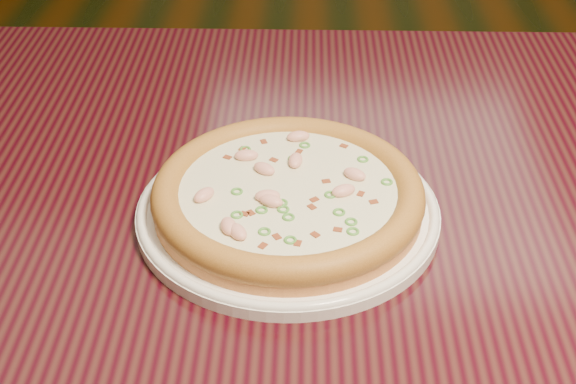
{
  "coord_description": "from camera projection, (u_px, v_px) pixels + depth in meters",
  "views": [
    {
      "loc": [
        -0.38,
        -1.36,
        1.22
      ],
      "look_at": [
        -0.39,
        -0.74,
        0.78
      ],
      "focal_mm": 50.0,
      "sensor_mm": 36.0,
      "label": 1
    }
  ],
  "objects": [
    {
      "name": "pizza",
      "position": [
        288.0,
        194.0,
        0.77
      ],
      "size": [
        0.26,
        0.26,
        0.03
      ],
      "color": "#CD864B",
      "rests_on": "plate"
    },
    {
      "name": "hero_table",
      "position": [
        398.0,
        263.0,
        0.88
      ],
      "size": [
        1.2,
        0.8,
        0.75
      ],
      "color": "black",
      "rests_on": "ground"
    },
    {
      "name": "ground",
      "position": [
        471.0,
        290.0,
        1.81
      ],
      "size": [
        9.0,
        9.0,
        0.0
      ],
      "primitive_type": "plane",
      "color": "black"
    },
    {
      "name": "plate",
      "position": [
        288.0,
        210.0,
        0.78
      ],
      "size": [
        0.29,
        0.29,
        0.02
      ],
      "color": "white",
      "rests_on": "hero_table"
    }
  ]
}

